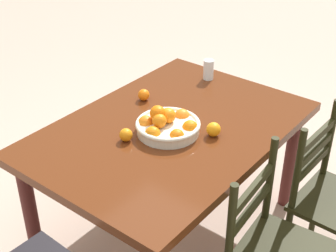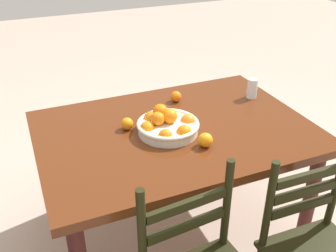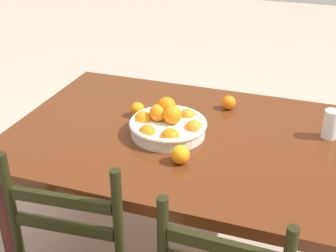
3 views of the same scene
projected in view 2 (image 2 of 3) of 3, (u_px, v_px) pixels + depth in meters
ground_plane at (174, 226)px, 2.51m from camera, size 12.00×12.00×0.00m
dining_table at (175, 142)px, 2.19m from camera, size 1.51×1.06×0.74m
fruit_bowl at (167, 125)px, 2.08m from camera, size 0.34×0.34×0.15m
orange_loose_0 at (127, 124)px, 2.12m from camera, size 0.07×0.07×0.07m
orange_loose_1 at (205, 140)px, 1.96m from camera, size 0.08×0.08×0.08m
orange_loose_2 at (176, 96)px, 2.42m from camera, size 0.07×0.07×0.07m
drinking_glass at (252, 88)px, 2.46m from camera, size 0.07×0.07×0.13m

